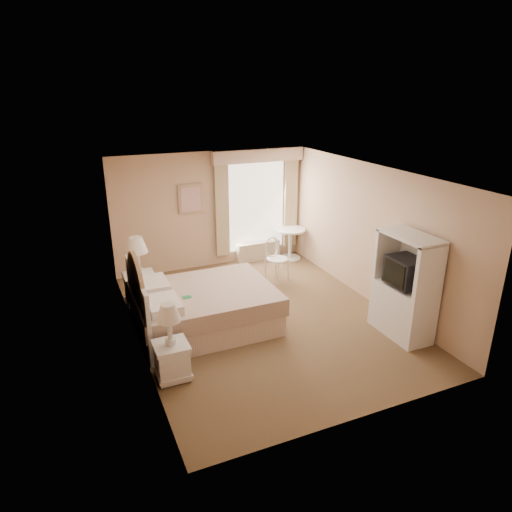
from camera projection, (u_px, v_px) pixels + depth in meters
name	position (u px, v px, depth m)	size (l,w,h in m)	color
room	(264.00, 250.00, 7.42)	(4.21, 5.51, 2.51)	brown
window	(258.00, 202.00, 10.06)	(2.05, 0.22, 2.51)	white
framed_art	(190.00, 199.00, 9.47)	(0.52, 0.04, 0.62)	tan
bed	(198.00, 307.00, 7.42)	(2.23, 1.75, 1.55)	tan
nightstand_near	(171.00, 351.00, 6.12)	(0.45, 0.45, 1.10)	white
nightstand_far	(140.00, 282.00, 8.10)	(0.54, 0.54, 1.30)	white
round_table	(290.00, 239.00, 10.40)	(0.68, 0.68, 0.72)	silver
cafe_chair	(275.00, 255.00, 9.27)	(0.57, 0.57, 0.89)	silver
armoire	(404.00, 294.00, 7.14)	(0.51, 1.01, 1.68)	white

